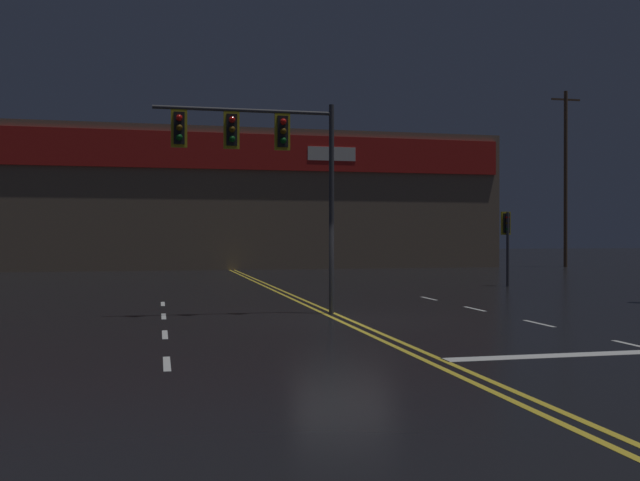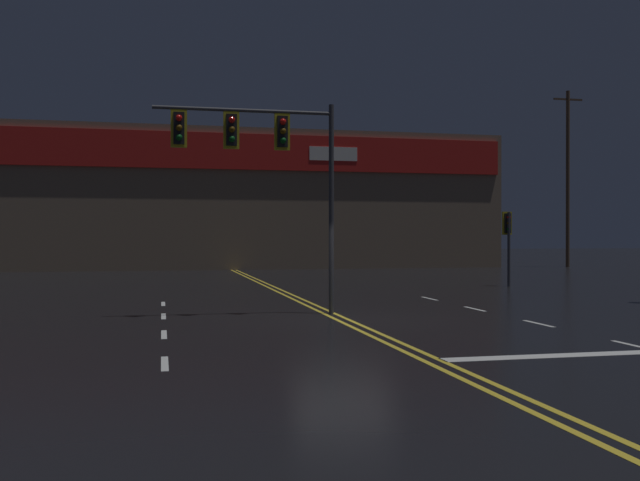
{
  "view_description": "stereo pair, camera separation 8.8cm",
  "coord_description": "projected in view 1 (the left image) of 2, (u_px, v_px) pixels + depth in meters",
  "views": [
    {
      "loc": [
        -4.57,
        -17.44,
        2.1
      ],
      "look_at": [
        0.0,
        2.66,
        2.0
      ],
      "focal_mm": 40.0,
      "sensor_mm": 36.0,
      "label": 1
    },
    {
      "loc": [
        -4.48,
        -17.46,
        2.1
      ],
      "look_at": [
        0.0,
        2.66,
        2.0
      ],
      "focal_mm": 40.0,
      "sensor_mm": 36.0,
      "label": 2
    }
  ],
  "objects": [
    {
      "name": "ground_plane",
      "position": [
        343.0,
        320.0,
        18.03
      ],
      "size": [
        200.0,
        200.0,
        0.0
      ],
      "primitive_type": "plane",
      "color": "black"
    },
    {
      "name": "traffic_signal_median",
      "position": [
        257.0,
        147.0,
        19.06
      ],
      "size": [
        4.86,
        0.36,
        5.73
      ],
      "color": "#38383D",
      "rests_on": "ground"
    },
    {
      "name": "building_backdrop",
      "position": [
        225.0,
        202.0,
        50.02
      ],
      "size": [
        36.95,
        10.23,
        9.13
      ],
      "color": "#7A6651",
      "rests_on": "ground"
    },
    {
      "name": "utility_pole_row",
      "position": [
        266.0,
        176.0,
        45.49
      ],
      "size": [
        47.92,
        0.26,
        12.4
      ],
      "color": "#4C3828",
      "rests_on": "ground"
    },
    {
      "name": "road_markings",
      "position": [
        386.0,
        324.0,
        17.15
      ],
      "size": [
        13.19,
        60.0,
        0.01
      ],
      "color": "gold",
      "rests_on": "ground"
    },
    {
      "name": "traffic_signal_corner_northeast",
      "position": [
        507.0,
        232.0,
        30.43
      ],
      "size": [
        0.42,
        0.36,
        3.19
      ],
      "color": "#38383D",
      "rests_on": "ground"
    }
  ]
}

